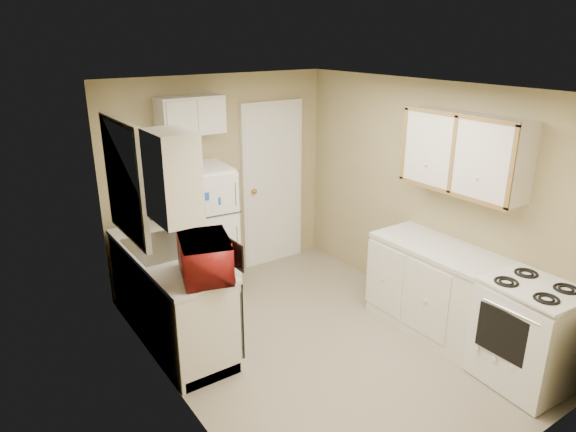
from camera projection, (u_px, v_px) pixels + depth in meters
floor at (317, 342)px, 4.96m from camera, size 3.80×3.80×0.00m
ceiling at (323, 88)px, 4.15m from camera, size 3.80×3.80×0.00m
wall_left at (171, 264)px, 3.81m from camera, size 3.80×3.80×0.00m
wall_right at (427, 199)px, 5.30m from camera, size 3.80×3.80×0.00m
wall_back at (221, 179)px, 6.03m from camera, size 2.80×2.80×0.00m
wall_front at (514, 319)px, 3.08m from camera, size 2.80×2.80×0.00m
left_counter at (170, 295)px, 4.92m from camera, size 0.60×1.80×0.90m
dishwasher at (226, 309)px, 4.60m from camera, size 0.03×0.58×0.72m
sink at (161, 250)px, 4.90m from camera, size 0.54×0.74×0.16m
microwave at (206, 259)px, 4.26m from camera, size 0.66×0.49×0.39m
soap_bottle at (141, 226)px, 5.12m from camera, size 0.13×0.13×0.22m
window_blinds at (126, 180)px, 4.51m from camera, size 0.10×0.98×1.08m
upper_cabinet_left at (172, 177)px, 3.86m from camera, size 0.30×0.45×0.70m
refrigerator at (203, 232)px, 5.66m from camera, size 0.67×0.65×1.49m
cabinet_over_fridge at (190, 115)px, 5.43m from camera, size 0.70×0.30×0.40m
interior_door at (273, 185)px, 6.44m from camera, size 0.86×0.06×2.08m
right_counter at (464, 303)px, 4.78m from camera, size 0.60×2.00×0.90m
stove at (526, 338)px, 4.26m from camera, size 0.63×0.76×0.87m
upper_cabinet_right at (464, 153)px, 4.63m from camera, size 0.30×1.20×0.70m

